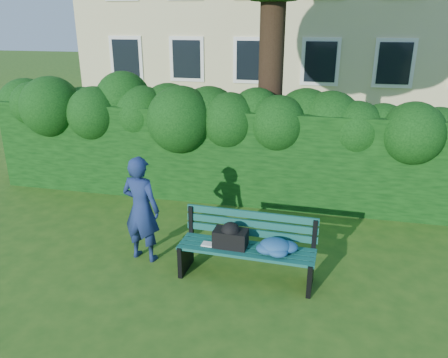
# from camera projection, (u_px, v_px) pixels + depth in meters

# --- Properties ---
(ground) EXTENTS (80.00, 80.00, 0.00)m
(ground) POSITION_uv_depth(u_px,v_px,m) (215.00, 249.00, 6.78)
(ground) COLOR #275316
(ground) RESTS_ON ground
(hedge) EXTENTS (10.00, 1.00, 1.80)m
(hedge) POSITION_uv_depth(u_px,v_px,m) (243.00, 154.00, 8.49)
(hedge) COLOR black
(hedge) RESTS_ON ground
(park_bench) EXTENTS (1.86, 0.63, 0.89)m
(park_bench) POSITION_uv_depth(u_px,v_px,m) (251.00, 245.00, 5.87)
(park_bench) COLOR #0E483F
(park_bench) RESTS_ON ground
(man_reading) EXTENTS (0.64, 0.47, 1.59)m
(man_reading) POSITION_uv_depth(u_px,v_px,m) (141.00, 209.00, 6.28)
(man_reading) COLOR navy
(man_reading) RESTS_ON ground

